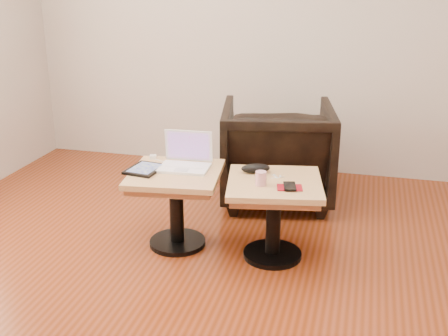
% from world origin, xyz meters
% --- Properties ---
extents(room_shell, '(4.52, 4.52, 2.71)m').
position_xyz_m(room_shell, '(0.00, 0.00, 1.35)').
color(room_shell, '#60250C').
rests_on(room_shell, ground).
extents(side_table_left, '(0.60, 0.60, 0.49)m').
position_xyz_m(side_table_left, '(-0.45, 0.65, 0.37)').
color(side_table_left, black).
rests_on(side_table_left, ground).
extents(side_table_right, '(0.63, 0.63, 0.49)m').
position_xyz_m(side_table_right, '(0.16, 0.64, 0.37)').
color(side_table_right, black).
rests_on(side_table_right, ground).
extents(laptop, '(0.31, 0.25, 0.22)m').
position_xyz_m(laptop, '(-0.42, 0.74, 0.54)').
color(laptop, white).
rests_on(laptop, side_table_left).
extents(tablet, '(0.22, 0.26, 0.02)m').
position_xyz_m(tablet, '(-0.64, 0.62, 0.50)').
color(tablet, black).
rests_on(tablet, side_table_left).
extents(charging_adapter, '(0.05, 0.05, 0.02)m').
position_xyz_m(charging_adapter, '(-0.67, 0.84, 0.50)').
color(charging_adapter, white).
rests_on(charging_adapter, side_table_left).
extents(glasses_case, '(0.19, 0.14, 0.06)m').
position_xyz_m(glasses_case, '(0.02, 0.75, 0.52)').
color(glasses_case, black).
rests_on(glasses_case, side_table_right).
extents(striped_cup, '(0.07, 0.07, 0.08)m').
position_xyz_m(striped_cup, '(0.09, 0.56, 0.53)').
color(striped_cup, '#CC4566').
rests_on(striped_cup, side_table_right).
extents(earbuds_tangle, '(0.07, 0.05, 0.01)m').
position_xyz_m(earbuds_tangle, '(0.16, 0.71, 0.50)').
color(earbuds_tangle, white).
rests_on(earbuds_tangle, side_table_right).
extents(phone_on_sleeve, '(0.16, 0.13, 0.02)m').
position_xyz_m(phone_on_sleeve, '(0.26, 0.55, 0.50)').
color(phone_on_sleeve, maroon).
rests_on(phone_on_sleeve, side_table_right).
extents(armchair, '(0.93, 0.95, 0.74)m').
position_xyz_m(armchair, '(0.02, 1.54, 0.37)').
color(armchair, black).
rests_on(armchair, ground).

